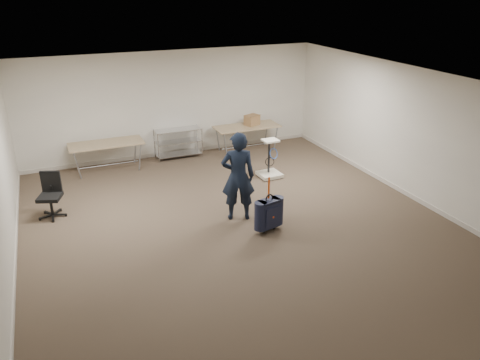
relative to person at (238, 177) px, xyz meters
name	(u,v)px	position (x,y,z in m)	size (l,w,h in m)	color
ground	(238,225)	(-0.12, -0.30, -0.90)	(9.00, 9.00, 0.00)	#4C3D2E
room_shell	(214,196)	(-0.12, 1.08, -0.85)	(8.00, 9.00, 9.00)	white
folding_table_left	(106,145)	(-2.02, 3.65, -0.23)	(1.80, 0.75, 0.73)	tan
folding_table_right	(247,128)	(1.78, 3.65, -0.23)	(1.80, 0.75, 0.73)	tan
wire_shelf	(178,142)	(-0.12, 3.90, -0.46)	(1.22, 0.47, 0.80)	silver
person	(238,177)	(0.00, 0.00, 0.00)	(0.66, 0.43, 1.81)	black
suitcase	(269,214)	(0.32, -0.73, -0.53)	(0.45, 0.32, 1.11)	black
office_chair	(52,203)	(-3.43, 1.55, -0.63)	(0.56, 0.56, 0.92)	black
equipment_cart	(270,167)	(1.54, 1.70, -0.65)	(0.54, 0.54, 0.95)	#EEEBCC
cardboard_box	(252,120)	(1.95, 3.68, -0.03)	(0.38, 0.28, 0.28)	brown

